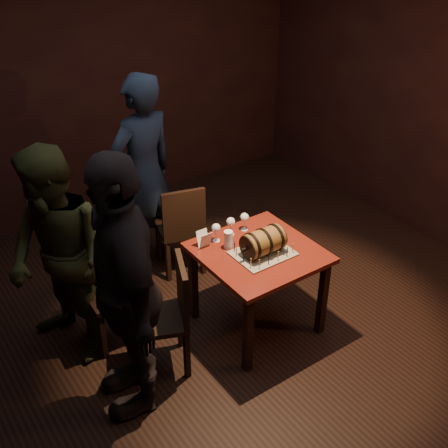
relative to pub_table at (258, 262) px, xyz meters
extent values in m
plane|color=black|center=(-0.13, 0.17, -0.64)|extent=(5.00, 5.00, 0.00)
cube|color=black|center=(-0.13, 2.67, 0.76)|extent=(5.00, 0.04, 2.80)
cube|color=black|center=(2.37, 0.17, 0.76)|extent=(0.04, 5.00, 2.80)
cube|color=#53130D|center=(0.00, 0.00, 0.09)|extent=(0.90, 0.90, 0.04)
cube|color=black|center=(-0.38, -0.38, -0.29)|extent=(0.06, 0.06, 0.71)
cube|color=black|center=(0.38, -0.38, -0.29)|extent=(0.06, 0.06, 0.71)
cube|color=black|center=(-0.38, 0.38, -0.29)|extent=(0.06, 0.06, 0.71)
cube|color=black|center=(0.38, 0.38, -0.29)|extent=(0.06, 0.06, 0.71)
cube|color=gray|center=(0.00, -0.06, 0.12)|extent=(0.45, 0.35, 0.01)
cylinder|color=brown|center=(0.00, -0.06, 0.22)|extent=(0.31, 0.20, 0.20)
cylinder|color=black|center=(-0.11, -0.06, 0.22)|extent=(0.02, 0.22, 0.22)
cylinder|color=black|center=(0.00, -0.06, 0.22)|extent=(0.02, 0.22, 0.22)
cylinder|color=black|center=(0.11, -0.06, 0.22)|extent=(0.02, 0.22, 0.22)
cylinder|color=black|center=(-0.16, -0.06, 0.22)|extent=(0.01, 0.20, 0.20)
cylinder|color=black|center=(0.16, -0.06, 0.22)|extent=(0.01, 0.20, 0.20)
cylinder|color=black|center=(-0.18, -0.06, 0.22)|extent=(0.04, 0.02, 0.02)
sphere|color=black|center=(-0.20, -0.06, 0.22)|extent=(0.03, 0.03, 0.03)
cylinder|color=#DDC884|center=(-0.15, -0.20, 0.16)|extent=(0.01, 0.01, 0.08)
cylinder|color=black|center=(-0.15, -0.20, 0.21)|extent=(0.00, 0.00, 0.01)
cylinder|color=black|center=(-0.06, -0.20, 0.16)|extent=(0.01, 0.01, 0.08)
cylinder|color=black|center=(-0.06, -0.20, 0.21)|extent=(0.00, 0.00, 0.01)
cylinder|color=#DDC884|center=(0.03, -0.20, 0.16)|extent=(0.01, 0.01, 0.08)
cylinder|color=black|center=(0.03, -0.20, 0.21)|extent=(0.00, 0.00, 0.01)
cylinder|color=black|center=(0.12, -0.20, 0.16)|extent=(0.01, 0.01, 0.08)
cylinder|color=black|center=(0.12, -0.20, 0.21)|extent=(0.00, 0.00, 0.01)
cylinder|color=#DDC884|center=(0.19, -0.18, 0.16)|extent=(0.01, 0.01, 0.08)
cylinder|color=black|center=(0.19, -0.18, 0.21)|extent=(0.00, 0.00, 0.01)
cylinder|color=black|center=(0.19, -0.09, 0.16)|extent=(0.01, 0.01, 0.08)
cylinder|color=black|center=(0.19, -0.09, 0.21)|extent=(0.00, 0.00, 0.01)
cylinder|color=#DDC884|center=(0.19, 0.00, 0.16)|extent=(0.01, 0.01, 0.08)
cylinder|color=black|center=(0.19, 0.00, 0.21)|extent=(0.00, 0.00, 0.01)
cylinder|color=black|center=(0.19, 0.09, 0.16)|extent=(0.01, 0.01, 0.08)
cylinder|color=black|center=(0.19, 0.09, 0.21)|extent=(0.00, 0.00, 0.01)
cylinder|color=#DDC884|center=(0.10, 0.09, 0.16)|extent=(0.01, 0.01, 0.08)
cylinder|color=black|center=(0.10, 0.09, 0.21)|extent=(0.00, 0.00, 0.01)
cylinder|color=black|center=(0.01, 0.09, 0.16)|extent=(0.01, 0.01, 0.08)
cylinder|color=black|center=(0.01, 0.09, 0.21)|extent=(0.00, 0.00, 0.01)
cylinder|color=#DDC884|center=(-0.08, 0.09, 0.16)|extent=(0.01, 0.01, 0.08)
cylinder|color=black|center=(-0.08, 0.09, 0.21)|extent=(0.00, 0.00, 0.01)
cylinder|color=black|center=(-0.17, 0.09, 0.16)|extent=(0.01, 0.01, 0.08)
cylinder|color=black|center=(-0.17, 0.09, 0.21)|extent=(0.00, 0.00, 0.01)
cylinder|color=#DDC884|center=(-0.20, 0.02, 0.16)|extent=(0.01, 0.01, 0.08)
cylinder|color=black|center=(-0.20, 0.02, 0.21)|extent=(0.00, 0.00, 0.01)
cylinder|color=black|center=(-0.20, -0.07, 0.16)|extent=(0.01, 0.01, 0.08)
cylinder|color=black|center=(-0.20, -0.07, 0.21)|extent=(0.00, 0.00, 0.01)
cylinder|color=#DDC884|center=(-0.20, -0.16, 0.16)|extent=(0.01, 0.01, 0.08)
cylinder|color=black|center=(-0.20, -0.16, 0.21)|extent=(0.00, 0.00, 0.01)
cylinder|color=silver|center=(-0.19, 0.31, 0.11)|extent=(0.06, 0.06, 0.01)
cylinder|color=silver|center=(-0.19, 0.31, 0.16)|extent=(0.01, 0.01, 0.09)
sphere|color=silver|center=(-0.19, 0.31, 0.23)|extent=(0.07, 0.07, 0.07)
sphere|color=#591114|center=(-0.19, 0.31, 0.23)|extent=(0.05, 0.05, 0.05)
cylinder|color=silver|center=(-0.04, 0.32, 0.11)|extent=(0.06, 0.06, 0.01)
cylinder|color=silver|center=(-0.04, 0.32, 0.16)|extent=(0.01, 0.01, 0.09)
sphere|color=silver|center=(-0.04, 0.32, 0.23)|extent=(0.07, 0.07, 0.07)
cylinder|color=silver|center=(0.09, 0.31, 0.11)|extent=(0.06, 0.06, 0.01)
cylinder|color=silver|center=(0.09, 0.31, 0.16)|extent=(0.01, 0.01, 0.09)
sphere|color=silver|center=(0.09, 0.31, 0.23)|extent=(0.07, 0.07, 0.07)
sphere|color=#BF594C|center=(0.09, 0.31, 0.23)|extent=(0.05, 0.05, 0.05)
cylinder|color=silver|center=(-0.17, 0.17, 0.18)|extent=(0.07, 0.07, 0.15)
cylinder|color=#9E5414|center=(-0.17, 0.17, 0.17)|extent=(0.06, 0.06, 0.11)
cylinder|color=white|center=(-0.17, 0.17, 0.23)|extent=(0.06, 0.06, 0.02)
cube|color=black|center=(-0.09, 1.08, -0.19)|extent=(0.49, 0.49, 0.04)
cube|color=black|center=(0.12, 1.20, -0.43)|extent=(0.04, 0.04, 0.43)
cube|color=black|center=(-0.21, 1.29, -0.43)|extent=(0.04, 0.04, 0.43)
cube|color=black|center=(0.03, 0.87, -0.43)|extent=(0.04, 0.04, 0.43)
cube|color=black|center=(-0.30, 0.96, -0.43)|extent=(0.04, 0.04, 0.43)
cube|color=black|center=(-0.14, 0.90, 0.06)|extent=(0.40, 0.14, 0.46)
cube|color=black|center=(-1.04, 0.53, -0.19)|extent=(0.42, 0.42, 0.04)
cube|color=black|center=(-1.21, 0.71, -0.43)|extent=(0.04, 0.04, 0.43)
cube|color=black|center=(-1.22, 0.37, -0.43)|extent=(0.04, 0.04, 0.43)
cube|color=black|center=(-0.87, 0.69, -0.43)|extent=(0.04, 0.04, 0.43)
cube|color=black|center=(-0.88, 0.35, -0.43)|extent=(0.04, 0.04, 0.43)
cube|color=black|center=(-0.86, 0.52, 0.06)|extent=(0.06, 0.40, 0.46)
cube|color=black|center=(-0.88, 0.05, -0.19)|extent=(0.52, 0.52, 0.04)
cube|color=black|center=(-0.97, 0.27, -0.43)|extent=(0.04, 0.04, 0.43)
cube|color=black|center=(-1.11, -0.04, -0.43)|extent=(0.04, 0.04, 0.43)
cube|color=black|center=(-0.66, 0.14, -0.43)|extent=(0.04, 0.04, 0.43)
cube|color=black|center=(-0.79, -0.18, -0.43)|extent=(0.04, 0.04, 0.43)
cube|color=black|center=(-0.72, -0.02, 0.06)|extent=(0.19, 0.38, 0.46)
imported|color=#1B2537|center=(-0.27, 1.38, 0.30)|extent=(0.76, 0.57, 1.89)
imported|color=#33371B|center=(-1.39, 0.60, 0.23)|extent=(0.85, 0.98, 1.74)
imported|color=black|center=(-1.20, -0.11, 0.34)|extent=(0.74, 1.22, 1.95)
camera|label=1|loc=(-2.33, -2.85, 2.58)|focal=45.00mm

